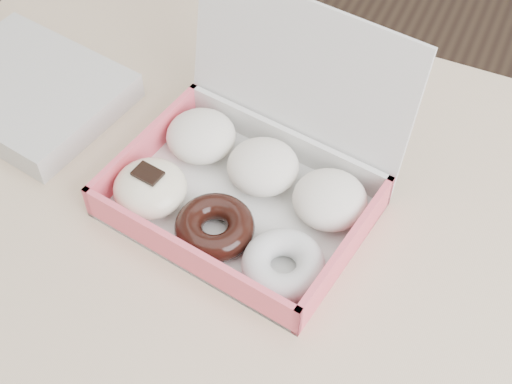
% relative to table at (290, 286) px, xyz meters
% --- Properties ---
extents(table, '(1.20, 0.80, 0.75)m').
position_rel_table_xyz_m(table, '(0.00, 0.00, 0.00)').
color(table, '#CDAC87').
rests_on(table, ground).
extents(donut_box, '(0.33, 0.30, 0.21)m').
position_rel_table_xyz_m(donut_box, '(-0.08, 0.05, 0.11)').
color(donut_box, silver).
rests_on(donut_box, table).
extents(newspapers, '(0.27, 0.23, 0.04)m').
position_rel_table_xyz_m(newspapers, '(-0.42, 0.08, 0.10)').
color(newspapers, silver).
rests_on(newspapers, table).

